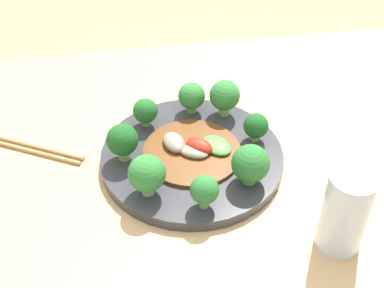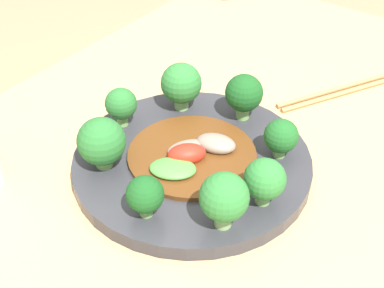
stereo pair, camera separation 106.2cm
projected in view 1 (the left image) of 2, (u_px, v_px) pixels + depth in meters
name	position (u px, v px, depth m)	size (l,w,h in m)	color
plate	(192.00, 158.00, 0.86)	(0.29, 0.29, 0.02)	#333338
broccoli_east	(256.00, 126.00, 0.86)	(0.04, 0.04, 0.05)	#70A356
broccoli_northwest	(145.00, 111.00, 0.89)	(0.04, 0.04, 0.05)	#70A356
broccoli_southeast	(250.00, 164.00, 0.78)	(0.06, 0.06, 0.07)	#70A356
broccoli_southwest	(147.00, 174.00, 0.76)	(0.06, 0.06, 0.07)	#89B76B
broccoli_north	(192.00, 96.00, 0.91)	(0.05, 0.05, 0.06)	#7AAD5B
broccoli_northeast	(225.00, 96.00, 0.90)	(0.05, 0.05, 0.07)	#89B76B
broccoli_west	(122.00, 140.00, 0.82)	(0.05, 0.05, 0.06)	#7AAD5B
broccoli_south	(204.00, 190.00, 0.75)	(0.04, 0.04, 0.05)	#7AAD5B
stirfry_center	(193.00, 149.00, 0.85)	(0.16, 0.16, 0.02)	#5B3314
drinking_glass	(345.00, 211.00, 0.70)	(0.06, 0.06, 0.13)	silver
chopsticks	(18.00, 145.00, 0.89)	(0.22, 0.13, 0.01)	#AD7F4C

